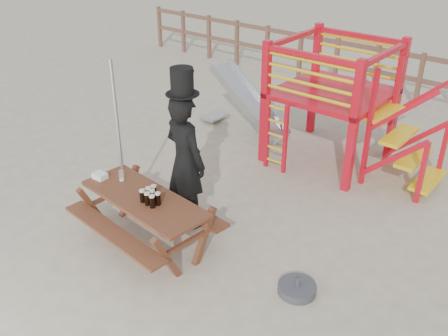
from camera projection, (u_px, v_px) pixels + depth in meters
ground at (175, 249)px, 6.54m from camera, size 60.00×60.00×0.00m
back_fence at (398, 70)px, 10.93m from camera, size 15.09×0.09×1.20m
playground_fort at (327, 99)px, 8.39m from camera, size 4.71×1.84×2.10m
picnic_table at (145, 214)px, 6.45m from camera, size 1.94×1.42×0.71m
man_with_hat at (185, 158)px, 6.64m from camera, size 0.75×0.55×2.24m
metal_pole at (119, 141)px, 6.80m from camera, size 0.05×0.05×2.28m
parasol_base at (297, 289)px, 5.80m from camera, size 0.45×0.45×0.19m
paper_bag at (100, 176)px, 6.73m from camera, size 0.19×0.15×0.08m
stout_pints at (151, 196)px, 6.18m from camera, size 0.27×0.25×0.17m
empty_glasses at (121, 176)px, 6.67m from camera, size 0.07×0.07×0.15m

